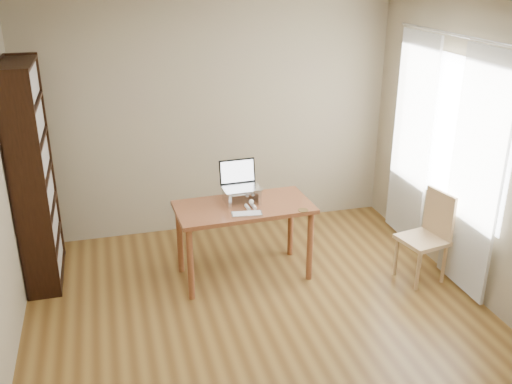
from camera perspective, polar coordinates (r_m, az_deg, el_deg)
name	(u,v)px	position (r m, az deg, el deg)	size (l,w,h in m)	color
room	(276,191)	(4.23, 2.05, 0.09)	(4.04, 4.54, 2.64)	#563816
bookshelf	(33,176)	(5.63, -21.37, 1.53)	(0.30, 0.90, 2.10)	black
curtains	(441,154)	(5.73, 17.99, 3.62)	(0.03, 1.90, 2.25)	white
desk	(244,216)	(5.41, -1.23, -2.39)	(1.31, 0.69, 0.75)	brown
laptop_stand	(242,194)	(5.40, -1.45, -0.20)	(0.32, 0.25, 0.13)	silver
laptop	(240,181)	(5.42, -1.62, 1.14)	(0.36, 0.31, 0.25)	silver
keyboard	(247,214)	(5.16, -0.93, -2.21)	(0.29, 0.15, 0.02)	silver
coaster	(303,210)	(5.27, 4.73, -1.83)	(0.10, 0.10, 0.01)	brown
cat	(245,194)	(5.45, -1.14, -0.16)	(0.26, 0.49, 0.16)	#423934
chair	(429,234)	(5.68, 16.94, -4.04)	(0.46, 0.46, 0.88)	tan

